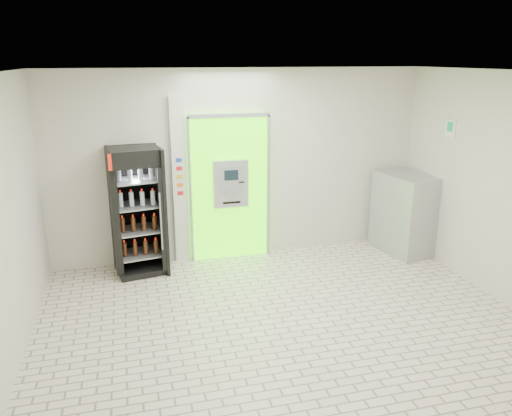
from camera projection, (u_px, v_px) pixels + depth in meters
name	position (u px, v px, depth m)	size (l,w,h in m)	color
ground	(287.00, 327.00, 6.07)	(6.00, 6.00, 0.00)	beige
room_shell	(290.00, 180.00, 5.53)	(6.00, 6.00, 6.00)	beige
atm_assembly	(229.00, 187.00, 7.91)	(1.30, 0.24, 2.33)	#45F302
pillar	(180.00, 182.00, 7.72)	(0.22, 0.11, 2.60)	silver
beverage_cooler	(138.00, 214.00, 7.42)	(0.82, 0.77, 1.91)	black
steel_cabinet	(405.00, 213.00, 8.28)	(0.85, 1.10, 1.32)	#A0A2A7
exit_sign	(451.00, 129.00, 7.47)	(0.02, 0.22, 0.26)	white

